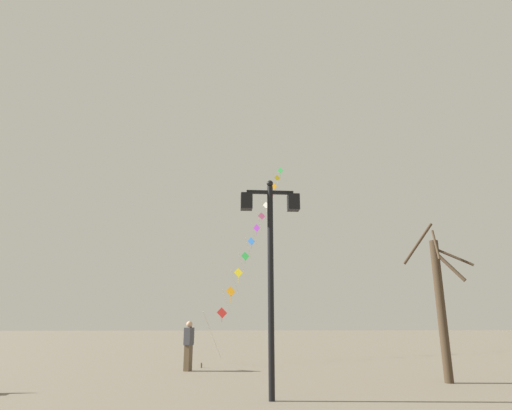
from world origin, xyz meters
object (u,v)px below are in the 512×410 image
Objects in this scene: twin_lantern_lamp_post at (270,242)px; bare_tree at (441,302)px; kite_flyer at (189,344)px; kite_train at (257,228)px.

twin_lantern_lamp_post is 6.02m from bare_tree.
twin_lantern_lamp_post reaches higher than kite_flyer.
twin_lantern_lamp_post is 0.37× the size of kite_train.
kite_train reaches higher than bare_tree.
twin_lantern_lamp_post reaches higher than bare_tree.
kite_flyer is 8.61m from bare_tree.
kite_train reaches higher than kite_flyer.
bare_tree is (7.63, -3.76, 1.33)m from kite_flyer.
kite_flyer is (-2.29, 6.23, -2.60)m from twin_lantern_lamp_post.
twin_lantern_lamp_post is 15.03m from kite_train.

